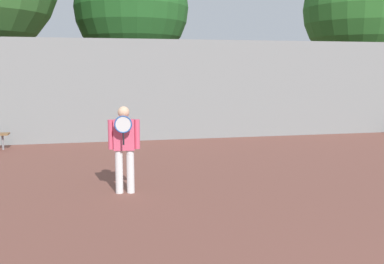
# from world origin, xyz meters

# --- Properties ---
(tennis_player) EXTENTS (0.58, 0.43, 1.61)m
(tennis_player) POSITION_xyz_m (-3.08, 7.04, 0.92)
(tennis_player) COLOR silver
(tennis_player) RESTS_ON ground_plane
(back_fence) EXTENTS (25.56, 0.06, 3.22)m
(back_fence) POSITION_xyz_m (0.00, 13.16, 1.61)
(back_fence) COLOR gray
(back_fence) RESTS_ON ground_plane
(tree_green_broad) EXTENTS (5.72, 5.72, 8.11)m
(tree_green_broad) POSITION_xyz_m (9.57, 19.41, 5.24)
(tree_green_broad) COLOR brown
(tree_green_broad) RESTS_ON ground_plane
(tree_dark_dense) EXTENTS (5.03, 5.03, 7.48)m
(tree_dark_dense) POSITION_xyz_m (-1.81, 19.42, 4.95)
(tree_dark_dense) COLOR brown
(tree_dark_dense) RESTS_ON ground_plane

